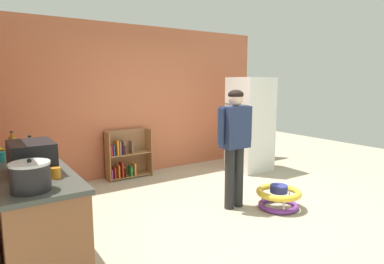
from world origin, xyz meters
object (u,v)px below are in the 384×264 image
Objects in this scene: standing_person at (235,138)px; amber_bottle at (12,144)px; green_glass_bottle at (31,149)px; baby_walker at (279,197)px; refrigerator at (250,124)px; banana_bunch at (0,149)px; teal_cup at (1,157)px; crock_pot at (30,177)px; bookshelf at (126,157)px; blue_cup at (35,157)px; orange_cup at (56,173)px; kitchen_counter at (31,208)px; microwave at (32,157)px; white_cup at (38,145)px; yellow_cup at (36,148)px.

standing_person is 2.70m from amber_bottle.
standing_person is at bearing -12.36° from green_glass_bottle.
amber_bottle reaches higher than baby_walker.
refrigerator reaches higher than baby_walker.
banana_bunch is 0.54m from teal_cup.
bookshelf is at bearing 56.05° from crock_pot.
amber_bottle is at bearing 102.35° from blue_cup.
orange_cup is (-1.65, -2.55, 0.58)m from bookshelf.
refrigerator is at bearing 14.89° from kitchen_counter.
refrigerator is 4.07m from amber_bottle.
bookshelf is at bearing 28.40° from banana_bunch.
microwave reaches higher than amber_bottle.
teal_cup is at bearing 142.00° from blue_cup.
microwave is 0.68m from teal_cup.
orange_cup reaches higher than bookshelf.
microwave reaches higher than white_cup.
yellow_cup reaches higher than banana_bunch.
microwave is 5.05× the size of orange_cup.
kitchen_counter is at bearing 84.47° from crock_pot.
yellow_cup is (-2.78, 1.20, 0.79)m from baby_walker.
orange_cup reaches higher than banana_bunch.
banana_bunch is at bearing 114.01° from green_glass_bottle.
refrigerator is (4.00, 1.06, 0.44)m from kitchen_counter.
refrigerator is at bearing 11.48° from green_glass_bottle.
baby_walker is at bearing -13.41° from blue_cup.
standing_person reaches higher than teal_cup.
blue_cup is (0.08, 0.41, -0.09)m from microwave.
refrigerator is at bearing 19.47° from microwave.
kitchen_counter reaches higher than baby_walker.
yellow_cup is 1.24m from orange_cup.
amber_bottle is at bearing -174.93° from refrigerator.
yellow_cup is at bearing -140.97° from bookshelf.
baby_walker is 3.05m from blue_cup.
white_cup is at bearing 74.12° from yellow_cup.
baby_walker is at bearing -24.80° from banana_bunch.
baby_walker is at bearing -17.09° from green_glass_bottle.
bookshelf is at bearing 46.58° from kitchen_counter.
white_cup is at bearing 78.79° from microwave.
teal_cup is at bearing 163.94° from baby_walker.
refrigerator is at bearing 14.31° from blue_cup.
crock_pot is (-1.87, -2.78, 0.64)m from bookshelf.
standing_person reaches higher than crock_pot.
amber_bottle is 1.38m from orange_cup.
refrigerator reaches higher than yellow_cup.
orange_cup is 1.00× the size of teal_cup.
microwave is at bearing -86.85° from amber_bottle.
white_cup is at bearing -175.40° from refrigerator.
kitchen_counter is 1.40× the size of standing_person.
standing_person is at bearing -5.99° from kitchen_counter.
teal_cup is 1.00× the size of white_cup.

